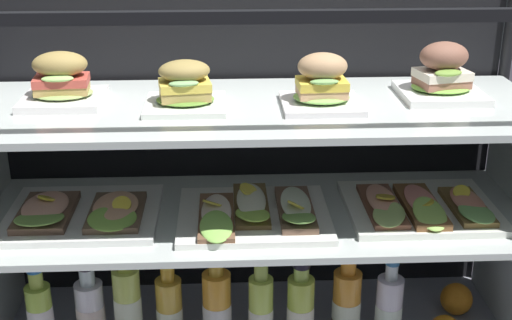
{
  "coord_description": "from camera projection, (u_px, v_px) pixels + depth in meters",
  "views": [
    {
      "loc": [
        -0.07,
        -1.46,
        1.07
      ],
      "look_at": [
        0.0,
        0.0,
        0.5
      ],
      "focal_mm": 49.08,
      "sensor_mm": 36.0,
      "label": 1
    }
  ],
  "objects": [
    {
      "name": "plated_roll_sandwich_far_left",
      "position": [
        185.0,
        89.0,
        1.49
      ],
      "size": [
        0.17,
        0.17,
        0.1
      ],
      "color": "white",
      "rests_on": "shelf_upper_glass"
    },
    {
      "name": "plated_roll_sandwich_center",
      "position": [
        322.0,
        86.0,
        1.49
      ],
      "size": [
        0.17,
        0.17,
        0.12
      ],
      "color": "white",
      "rests_on": "shelf_upper_glass"
    },
    {
      "name": "juice_bottle_front_fourth",
      "position": [
        169.0,
        307.0,
        1.7
      ],
      "size": [
        0.06,
        0.06,
        0.2
      ],
      "color": "gold",
      "rests_on": "case_base_deck"
    },
    {
      "name": "open_sandwich_tray_mid_left",
      "position": [
        255.0,
        213.0,
        1.57
      ],
      "size": [
        0.34,
        0.3,
        0.06
      ],
      "color": "white",
      "rests_on": "shelf_lower_glass"
    },
    {
      "name": "juice_bottle_front_right_end",
      "position": [
        90.0,
        310.0,
        1.68
      ],
      "size": [
        0.07,
        0.07,
        0.2
      ],
      "color": "white",
      "rests_on": "case_base_deck"
    },
    {
      "name": "juice_bottle_back_left",
      "position": [
        40.0,
        314.0,
        1.65
      ],
      "size": [
        0.06,
        0.06,
        0.22
      ],
      "color": "#AED048",
      "rests_on": "case_base_deck"
    },
    {
      "name": "open_sandwich_tray_near_right_corner",
      "position": [
        422.0,
        207.0,
        1.6
      ],
      "size": [
        0.34,
        0.3,
        0.06
      ],
      "color": "white",
      "rests_on": "shelf_lower_glass"
    },
    {
      "name": "riser_lower_tier",
      "position": [
        256.0,
        277.0,
        1.68
      ],
      "size": [
        1.25,
        0.43,
        0.32
      ],
      "color": "silver",
      "rests_on": "case_base_deck"
    },
    {
      "name": "case_frame",
      "position": [
        253.0,
        146.0,
        1.72
      ],
      "size": [
        1.3,
        0.49,
        0.87
      ],
      "color": "black",
      "rests_on": "ground"
    },
    {
      "name": "juice_bottle_front_middle",
      "position": [
        347.0,
        301.0,
        1.71
      ],
      "size": [
        0.07,
        0.07,
        0.23
      ],
      "color": "orange",
      "rests_on": "case_base_deck"
    },
    {
      "name": "juice_bottle_back_right",
      "position": [
        261.0,
        308.0,
        1.68
      ],
      "size": [
        0.06,
        0.06,
        0.22
      ],
      "color": "#C0D851",
      "rests_on": "case_base_deck"
    },
    {
      "name": "juice_bottle_near_post",
      "position": [
        217.0,
        305.0,
        1.69
      ],
      "size": [
        0.07,
        0.07,
        0.23
      ],
      "color": "orange",
      "rests_on": "case_base_deck"
    },
    {
      "name": "plated_roll_sandwich_left_of_center",
      "position": [
        62.0,
        84.0,
        1.52
      ],
      "size": [
        0.17,
        0.17,
        0.11
      ],
      "color": "white",
      "rests_on": "shelf_upper_glass"
    },
    {
      "name": "plated_roll_sandwich_mid_right",
      "position": [
        442.0,
        76.0,
        1.56
      ],
      "size": [
        0.18,
        0.18,
        0.13
      ],
      "color": "white",
      "rests_on": "shelf_upper_glass"
    },
    {
      "name": "shelf_lower_glass",
      "position": [
        256.0,
        215.0,
        1.62
      ],
      "size": [
        1.26,
        0.45,
        0.02
      ],
      "primitive_type": "cube",
      "color": "silver",
      "rests_on": "riser_lower_tier"
    },
    {
      "name": "juice_bottle_front_left_end",
      "position": [
        128.0,
        303.0,
        1.68
      ],
      "size": [
        0.07,
        0.07,
        0.24
      ],
      "color": "#BECF56",
      "rests_on": "case_base_deck"
    },
    {
      "name": "juice_bottle_tucked_behind",
      "position": [
        300.0,
        309.0,
        1.68
      ],
      "size": [
        0.07,
        0.07,
        0.21
      ],
      "color": "#BBCE48",
      "rests_on": "case_base_deck"
    },
    {
      "name": "juice_bottle_front_second",
      "position": [
        389.0,
        307.0,
        1.7
      ],
      "size": [
        0.07,
        0.07,
        0.21
      ],
      "color": "white",
      "rests_on": "case_base_deck"
    },
    {
      "name": "riser_upper_tier",
      "position": [
        256.0,
        163.0,
        1.57
      ],
      "size": [
        1.25,
        0.43,
        0.24
      ],
      "color": "silver",
      "rests_on": "shelf_lower_glass"
    },
    {
      "name": "open_sandwich_tray_center",
      "position": [
        81.0,
        213.0,
        1.56
      ],
      "size": [
        0.34,
        0.29,
        0.06
      ],
      "color": "white",
      "rests_on": "shelf_lower_glass"
    },
    {
      "name": "shelf_upper_glass",
      "position": [
        256.0,
        108.0,
        1.52
      ],
      "size": [
        1.26,
        0.45,
        0.02
      ],
      "primitive_type": "cube",
      "color": "silver",
      "rests_on": "riser_upper_tier"
    },
    {
      "name": "orange_fruit_near_left_post",
      "position": [
        456.0,
        299.0,
        1.8
      ],
      "size": [
        0.08,
        0.08,
        0.08
      ],
      "primitive_type": "sphere",
      "color": "orange",
      "rests_on": "case_base_deck"
    }
  ]
}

